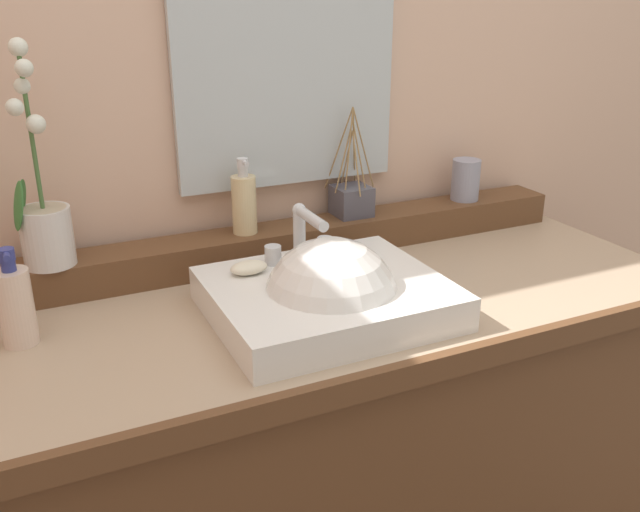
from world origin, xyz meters
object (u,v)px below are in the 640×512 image
Objects in this scene: soap_dispenser at (244,203)px; soap_bar at (249,268)px; tumbler_cup at (466,180)px; sink_basin at (329,301)px; lotion_bottle at (15,305)px; reed_diffuser at (351,199)px; potted_plant at (43,216)px.

soap_bar is at bearing -107.54° from soap_dispenser.
tumbler_cup is (0.63, 0.20, 0.05)m from soap_bar.
sink_basin is 2.43× the size of lotion_bottle.
reed_diffuser is at bearing 14.48° from lotion_bottle.
soap_bar is 0.38m from potted_plant.
potted_plant is at bearing 147.14° from sink_basin.
soap_bar is 0.40m from lotion_bottle.
lotion_bottle is (-0.40, 0.02, -0.00)m from soap_bar.
soap_dispenser reaches higher than sink_basin.
reed_diffuser is at bearing 56.52° from sink_basin.
soap_dispenser is at bearing -177.47° from reed_diffuser.
sink_basin is 0.60m from tumbler_cup.
reed_diffuser is (0.65, 0.03, -0.06)m from potted_plant.
tumbler_cup is (0.95, 0.02, -0.05)m from potted_plant.
lotion_bottle is (-0.07, -0.16, -0.10)m from potted_plant.
reed_diffuser is (0.26, 0.01, -0.03)m from soap_dispenser.
reed_diffuser is at bearing 2.55° from potted_plant.
sink_basin is 4.16× the size of tumbler_cup.
tumbler_cup is 0.59× the size of lotion_bottle.
lotion_bottle is (-0.72, -0.18, -0.04)m from reed_diffuser.
potted_plant is 0.96m from tumbler_cup.
soap_bar is (-0.11, 0.11, 0.05)m from sink_basin.
potted_plant reaches higher than sink_basin.
tumbler_cup is (0.56, 0.00, -0.02)m from soap_dispenser.
lotion_bottle is (-0.46, -0.17, -0.07)m from soap_dispenser.
lotion_bottle reaches higher than soap_bar.
potted_plant reaches higher than soap_bar.
tumbler_cup is 1.04m from lotion_bottle.
soap_dispenser is 0.49m from lotion_bottle.
soap_bar is at bearing -162.49° from tumbler_cup.
reed_diffuser is at bearing 2.53° from soap_dispenser.
soap_bar is at bearing 136.79° from sink_basin.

